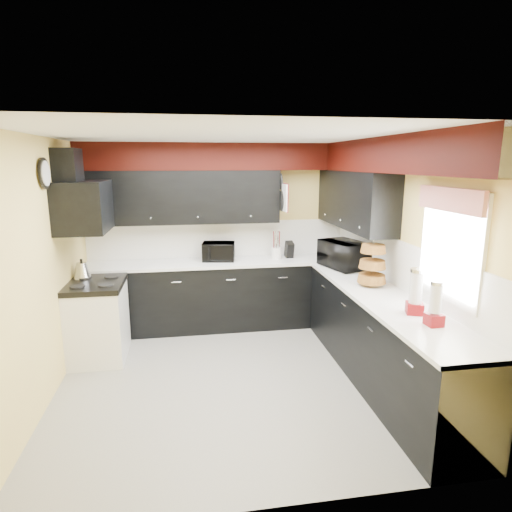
% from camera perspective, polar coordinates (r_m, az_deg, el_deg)
% --- Properties ---
extents(ground, '(3.60, 3.60, 0.00)m').
position_cam_1_polar(ground, '(4.76, -2.94, -15.86)').
color(ground, gray).
rests_on(ground, ground).
extents(wall_back, '(3.60, 0.06, 2.50)m').
position_cam_1_polar(wall_back, '(6.07, -4.96, 2.84)').
color(wall_back, '#E0C666').
rests_on(wall_back, ground).
extents(wall_right, '(0.06, 3.60, 2.50)m').
position_cam_1_polar(wall_right, '(4.84, 18.57, -0.23)').
color(wall_right, '#E0C666').
rests_on(wall_right, ground).
extents(wall_left, '(0.06, 3.60, 2.50)m').
position_cam_1_polar(wall_left, '(4.50, -26.56, -1.83)').
color(wall_left, '#E0C666').
rests_on(wall_left, ground).
extents(ceiling, '(3.60, 3.60, 0.06)m').
position_cam_1_polar(ceiling, '(4.20, -3.34, 15.73)').
color(ceiling, white).
rests_on(ceiling, wall_back).
extents(cab_back, '(3.60, 0.60, 0.90)m').
position_cam_1_polar(cab_back, '(5.97, -4.60, -5.23)').
color(cab_back, black).
rests_on(cab_back, ground).
extents(cab_right, '(0.60, 3.00, 0.90)m').
position_cam_1_polar(cab_right, '(4.69, 16.29, -10.74)').
color(cab_right, black).
rests_on(cab_right, ground).
extents(counter_back, '(3.62, 0.64, 0.04)m').
position_cam_1_polar(counter_back, '(5.84, -4.68, -0.83)').
color(counter_back, white).
rests_on(counter_back, cab_back).
extents(counter_right, '(0.64, 3.02, 0.04)m').
position_cam_1_polar(counter_right, '(4.53, 16.65, -5.26)').
color(counter_right, white).
rests_on(counter_right, cab_right).
extents(splash_back, '(3.60, 0.02, 0.50)m').
position_cam_1_polar(splash_back, '(6.07, -4.94, 2.27)').
color(splash_back, white).
rests_on(splash_back, counter_back).
extents(splash_right, '(0.02, 3.60, 0.50)m').
position_cam_1_polar(splash_right, '(4.85, 18.41, -0.92)').
color(splash_right, white).
rests_on(splash_right, counter_right).
extents(upper_back, '(2.60, 0.35, 0.70)m').
position_cam_1_polar(upper_back, '(5.81, -9.89, 7.75)').
color(upper_back, black).
rests_on(upper_back, wall_back).
extents(upper_right, '(0.35, 1.80, 0.70)m').
position_cam_1_polar(upper_right, '(5.50, 12.98, 7.35)').
color(upper_right, black).
rests_on(upper_right, wall_right).
extents(soffit_back, '(3.60, 0.36, 0.35)m').
position_cam_1_polar(soffit_back, '(5.81, -5.03, 13.06)').
color(soffit_back, black).
rests_on(soffit_back, wall_back).
extents(soffit_right, '(0.36, 3.24, 0.35)m').
position_cam_1_polar(soffit_right, '(4.49, 18.53, 12.68)').
color(soffit_right, black).
rests_on(soffit_right, wall_right).
extents(stove, '(0.60, 0.75, 0.86)m').
position_cam_1_polar(stove, '(5.36, -20.28, -8.32)').
color(stove, white).
rests_on(stove, ground).
extents(cooktop, '(0.62, 0.77, 0.06)m').
position_cam_1_polar(cooktop, '(5.22, -20.65, -3.58)').
color(cooktop, black).
rests_on(cooktop, stove).
extents(hood, '(0.50, 0.78, 0.55)m').
position_cam_1_polar(hood, '(5.07, -21.98, 6.14)').
color(hood, black).
rests_on(hood, wall_left).
extents(hood_duct, '(0.24, 0.40, 0.40)m').
position_cam_1_polar(hood_duct, '(5.08, -23.82, 10.76)').
color(hood_duct, black).
rests_on(hood_duct, wall_left).
extents(window, '(0.03, 0.86, 0.96)m').
position_cam_1_polar(window, '(4.02, 24.57, 1.17)').
color(window, white).
rests_on(window, wall_right).
extents(valance, '(0.04, 0.88, 0.20)m').
position_cam_1_polar(valance, '(3.94, 24.43, 6.87)').
color(valance, red).
rests_on(valance, wall_right).
extents(pan_top, '(0.03, 0.22, 0.40)m').
position_cam_1_polar(pan_top, '(5.86, 3.22, 9.90)').
color(pan_top, black).
rests_on(pan_top, upper_back).
extents(pan_mid, '(0.03, 0.28, 0.46)m').
position_cam_1_polar(pan_mid, '(5.75, 3.47, 7.36)').
color(pan_mid, black).
rests_on(pan_mid, upper_back).
extents(pan_low, '(0.03, 0.24, 0.42)m').
position_cam_1_polar(pan_low, '(6.01, 2.92, 7.29)').
color(pan_low, black).
rests_on(pan_low, upper_back).
extents(cut_board, '(0.03, 0.26, 0.35)m').
position_cam_1_polar(cut_board, '(5.64, 3.85, 7.76)').
color(cut_board, white).
rests_on(cut_board, upper_back).
extents(baskets, '(0.27, 0.27, 0.50)m').
position_cam_1_polar(baskets, '(4.78, 15.26, -1.04)').
color(baskets, brown).
rests_on(baskets, upper_right).
extents(clock, '(0.03, 0.30, 0.30)m').
position_cam_1_polar(clock, '(4.62, -26.39, 9.84)').
color(clock, black).
rests_on(clock, wall_left).
extents(deco_plate, '(0.03, 0.24, 0.24)m').
position_cam_1_polar(deco_plate, '(4.41, 21.25, 11.52)').
color(deco_plate, white).
rests_on(deco_plate, wall_right).
extents(toaster_oven, '(0.48, 0.42, 0.25)m').
position_cam_1_polar(toaster_oven, '(5.84, -5.01, 0.60)').
color(toaster_oven, black).
rests_on(toaster_oven, counter_back).
extents(microwave, '(0.57, 0.70, 0.34)m').
position_cam_1_polar(microwave, '(5.53, 11.66, 0.19)').
color(microwave, black).
rests_on(microwave, counter_right).
extents(utensil_crock, '(0.19, 0.19, 0.16)m').
position_cam_1_polar(utensil_crock, '(5.95, 2.74, 0.40)').
color(utensil_crock, white).
rests_on(utensil_crock, counter_back).
extents(knife_block, '(0.11, 0.15, 0.22)m').
position_cam_1_polar(knife_block, '(6.01, 4.45, 0.82)').
color(knife_block, black).
rests_on(knife_block, counter_back).
extents(kettle, '(0.21, 0.21, 0.18)m').
position_cam_1_polar(kettle, '(5.43, -22.19, -1.77)').
color(kettle, '#A5A6A9').
rests_on(kettle, cooktop).
extents(dispenser_a, '(0.18, 0.18, 0.38)m').
position_cam_1_polar(dispenser_a, '(4.02, 20.51, -4.66)').
color(dispenser_a, '#601405').
rests_on(dispenser_a, counter_right).
extents(dispenser_b, '(0.13, 0.13, 0.34)m').
position_cam_1_polar(dispenser_b, '(3.80, 22.78, -6.16)').
color(dispenser_b, '#711100').
rests_on(dispenser_b, counter_right).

